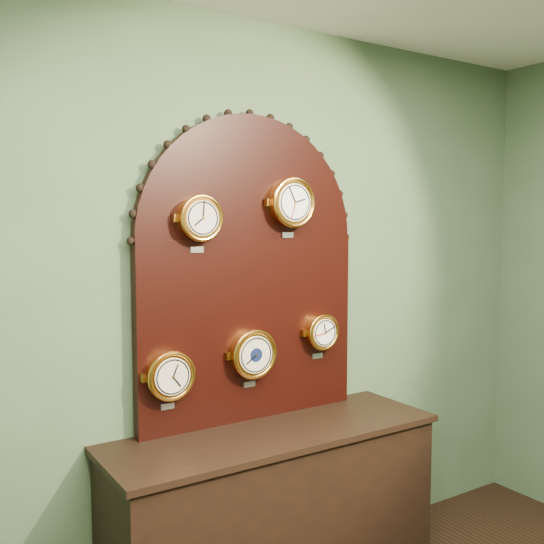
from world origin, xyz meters
TOP-DOWN VIEW (x-y plane):
  - wall_back at (0.00, 2.50)m, footprint 4.00×0.00m
  - shop_counter at (0.00, 2.23)m, footprint 1.60×0.50m
  - display_board at (0.00, 2.45)m, footprint 1.26×0.06m
  - roman_clock at (-0.30, 2.38)m, footprint 0.22×0.08m
  - arabic_clock at (0.20, 2.38)m, footprint 0.25×0.08m
  - hygrometer at (-0.46, 2.38)m, footprint 0.23×0.08m
  - barometer at (-0.03, 2.38)m, footprint 0.25×0.08m
  - tide_clock at (0.39, 2.38)m, footprint 0.19×0.08m

SIDE VIEW (x-z plane):
  - shop_counter at x=0.00m, z-range 0.00..0.80m
  - hygrometer at x=-0.46m, z-range 0.98..1.26m
  - barometer at x=-0.03m, z-range 1.02..1.32m
  - tide_clock at x=0.39m, z-range 1.12..1.36m
  - wall_back at x=0.00m, z-range -0.60..3.40m
  - display_board at x=0.00m, z-range 0.86..2.39m
  - roman_clock at x=-0.30m, z-range 1.70..1.96m
  - arabic_clock at x=0.20m, z-range 1.76..2.06m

